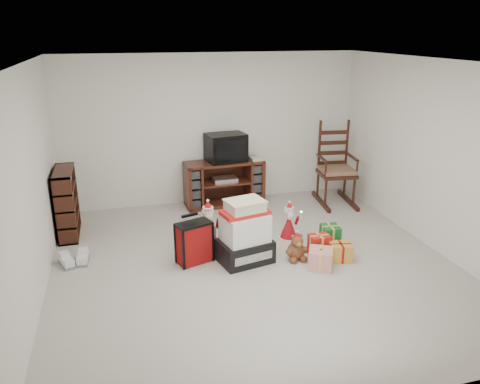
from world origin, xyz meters
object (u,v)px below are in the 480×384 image
object	(u,v)px
bookshelf	(67,204)
gift_pile	(245,236)
tv_stand	(224,183)
mrs_claus_figurine	(208,229)
teddy_bear	(296,249)
sneaker_pair	(75,260)
red_suitcase	(194,243)
rocking_chair	(334,174)
santa_figurine	(289,225)
gift_cluster	(330,248)
crt_television	(226,147)

from	to	relation	value
bookshelf	gift_pile	size ratio (longest dim) A/B	1.20
tv_stand	gift_pile	distance (m)	2.12
mrs_claus_figurine	teddy_bear	bearing A→B (deg)	-33.98
mrs_claus_figurine	sneaker_pair	bearing A→B (deg)	-177.83
tv_stand	red_suitcase	bearing A→B (deg)	-115.85
rocking_chair	sneaker_pair	bearing A→B (deg)	-156.26
rocking_chair	sneaker_pair	world-z (taller)	rocking_chair
teddy_bear	santa_figurine	distance (m)	0.62
red_suitcase	gift_cluster	size ratio (longest dim) A/B	0.75
red_suitcase	mrs_claus_figurine	bearing A→B (deg)	38.86
red_suitcase	teddy_bear	distance (m)	1.32
red_suitcase	teddy_bear	world-z (taller)	red_suitcase
tv_stand	crt_television	xyz separation A→B (m)	(0.04, 0.03, 0.61)
tv_stand	gift_cluster	xyz separation A→B (m)	(0.88, -2.30, -0.25)
bookshelf	mrs_claus_figurine	size ratio (longest dim) A/B	1.47
teddy_bear	gift_cluster	bearing A→B (deg)	-8.23
rocking_chair	santa_figurine	size ratio (longest dim) A/B	2.54
teddy_bear	gift_cluster	size ratio (longest dim) A/B	0.41
red_suitcase	santa_figurine	size ratio (longest dim) A/B	1.13
bookshelf	gift_pile	bearing A→B (deg)	-33.24
crt_television	teddy_bear	bearing A→B (deg)	-89.55
bookshelf	sneaker_pair	world-z (taller)	bookshelf
rocking_chair	gift_cluster	bearing A→B (deg)	-109.61
tv_stand	rocking_chair	distance (m)	1.90
gift_pile	mrs_claus_figurine	xyz separation A→B (m)	(-0.36, 0.56, -0.10)
red_suitcase	crt_television	bearing A→B (deg)	47.04
rocking_chair	crt_television	bearing A→B (deg)	174.90
santa_figurine	mrs_claus_figurine	xyz separation A→B (m)	(-1.14, 0.08, 0.04)
sneaker_pair	crt_television	world-z (taller)	crt_television
tv_stand	gift_pile	size ratio (longest dim) A/B	1.63
tv_stand	sneaker_pair	world-z (taller)	tv_stand
sneaker_pair	rocking_chair	bearing A→B (deg)	5.19
crt_television	mrs_claus_figurine	bearing A→B (deg)	-121.05
gift_pile	mrs_claus_figurine	bearing A→B (deg)	110.40
tv_stand	bookshelf	world-z (taller)	bookshelf
santa_figurine	crt_television	xyz separation A→B (m)	(-0.51, 1.66, 0.77)
bookshelf	santa_figurine	distance (m)	3.20
red_suitcase	mrs_claus_figurine	size ratio (longest dim) A/B	0.96
bookshelf	gift_cluster	size ratio (longest dim) A/B	1.14
rocking_chair	santa_figurine	world-z (taller)	rocking_chair
teddy_bear	mrs_claus_figurine	xyz separation A→B (m)	(-1.02, 0.69, 0.10)
rocking_chair	mrs_claus_figurine	size ratio (longest dim) A/B	2.16
tv_stand	santa_figurine	size ratio (longest dim) A/B	2.35
sneaker_pair	crt_television	bearing A→B (deg)	23.15
bookshelf	teddy_bear	size ratio (longest dim) A/B	2.81
tv_stand	mrs_claus_figurine	size ratio (longest dim) A/B	2.00
teddy_bear	crt_television	xyz separation A→B (m)	(-0.39, 2.27, 0.83)
gift_pile	gift_cluster	world-z (taller)	gift_pile
bookshelf	gift_pile	xyz separation A→B (m)	(2.25, -1.47, -0.11)
mrs_claus_figurine	gift_pile	bearing A→B (deg)	-57.10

